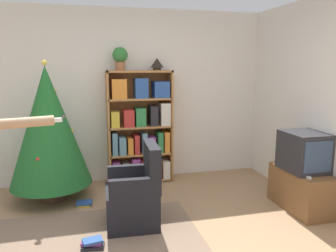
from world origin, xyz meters
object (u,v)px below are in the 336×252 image
(television, at_px, (304,152))
(table_lamp, at_px, (157,63))
(bookshelf, at_px, (140,130))
(potted_plant, at_px, (120,57))
(christmas_tree, at_px, (49,127))
(armchair, at_px, (135,197))

(television, bearing_deg, table_lamp, 135.05)
(bookshelf, relative_size, potted_plant, 5.14)
(bookshelf, xyz_separation_m, television, (1.75, -1.48, -0.07))
(potted_plant, relative_size, table_lamp, 1.64)
(television, xyz_separation_m, potted_plant, (-2.03, 1.49, 1.14))
(potted_plant, height_order, table_lamp, potted_plant)
(bookshelf, height_order, christmas_tree, christmas_tree)
(bookshelf, distance_m, potted_plant, 1.11)
(potted_plant, xyz_separation_m, table_lamp, (0.54, 0.00, -0.09))
(television, bearing_deg, armchair, 177.19)
(armchair, bearing_deg, christmas_tree, -132.30)
(christmas_tree, bearing_deg, armchair, -45.03)
(television, xyz_separation_m, armchair, (-2.04, 0.10, -0.42))
(television, height_order, christmas_tree, christmas_tree)
(bookshelf, distance_m, christmas_tree, 1.33)
(potted_plant, bearing_deg, bookshelf, -2.02)
(bookshelf, height_order, television, bookshelf)
(armchair, relative_size, potted_plant, 2.80)
(bookshelf, bearing_deg, table_lamp, 2.13)
(television, xyz_separation_m, christmas_tree, (-3.01, 1.07, 0.25))
(television, distance_m, potted_plant, 2.76)
(table_lamp, bearing_deg, christmas_tree, -164.82)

